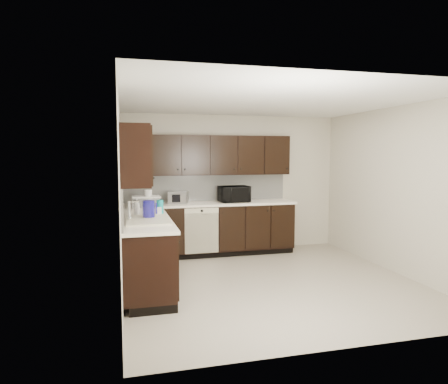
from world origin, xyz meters
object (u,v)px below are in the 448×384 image
(sink, at_px, (147,225))
(blue_pitcher, at_px, (149,210))
(storage_bin, at_px, (146,202))
(microwave, at_px, (234,194))
(toaster_oven, at_px, (178,198))

(sink, relative_size, blue_pitcher, 3.39)
(storage_bin, bearing_deg, blue_pitcher, -91.64)
(microwave, height_order, toaster_oven, microwave)
(microwave, distance_m, blue_pitcher, 2.19)
(microwave, distance_m, storage_bin, 1.59)
(storage_bin, bearing_deg, toaster_oven, 31.67)
(toaster_oven, height_order, blue_pitcher, blue_pitcher)
(toaster_oven, bearing_deg, storage_bin, -129.09)
(microwave, bearing_deg, storage_bin, -173.81)
(microwave, xyz_separation_m, toaster_oven, (-0.99, 0.04, -0.04))
(blue_pitcher, bearing_deg, sink, -98.74)
(sink, distance_m, blue_pitcher, 0.25)
(microwave, bearing_deg, sink, -139.14)
(microwave, height_order, storage_bin, microwave)
(toaster_oven, height_order, storage_bin, toaster_oven)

